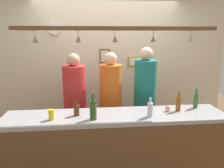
{
  "coord_description": "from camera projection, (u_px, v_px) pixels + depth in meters",
  "views": [
    {
      "loc": [
        -0.3,
        -2.81,
        1.95
      ],
      "look_at": [
        0.0,
        0.1,
        1.27
      ],
      "focal_mm": 34.86,
      "sensor_mm": 36.0,
      "label": 1
    }
  ],
  "objects": [
    {
      "name": "back_wall",
      "position": [
        106.0,
        70.0,
        3.97
      ],
      "size": [
        4.4,
        0.06,
        2.6
      ],
      "primitive_type": "cube",
      "color": "beige",
      "rests_on": "ground_plane"
    },
    {
      "name": "bar_counter",
      "position": [
        117.0,
        145.0,
        2.56
      ],
      "size": [
        2.7,
        0.55,
        0.99
      ],
      "color": "#99999E",
      "rests_on": "ground_plane"
    },
    {
      "name": "overhead_glass_rack",
      "position": [
        116.0,
        28.0,
        2.45
      ],
      "size": [
        2.2,
        0.36,
        0.04
      ],
      "primitive_type": "cube",
      "color": "brown"
    },
    {
      "name": "hanging_wineglass_far_left",
      "position": [
        35.0,
        39.0,
        2.41
      ],
      "size": [
        0.07,
        0.07,
        0.13
      ],
      "color": "silver",
      "rests_on": "overhead_glass_rack"
    },
    {
      "name": "hanging_wineglass_left",
      "position": [
        78.0,
        39.0,
        2.44
      ],
      "size": [
        0.07,
        0.07,
        0.13
      ],
      "color": "silver",
      "rests_on": "overhead_glass_rack"
    },
    {
      "name": "hanging_wineglass_center_left",
      "position": [
        115.0,
        38.0,
        2.53
      ],
      "size": [
        0.07,
        0.07,
        0.13
      ],
      "color": "silver",
      "rests_on": "overhead_glass_rack"
    },
    {
      "name": "hanging_wineglass_center",
      "position": [
        153.0,
        38.0,
        2.54
      ],
      "size": [
        0.07,
        0.07,
        0.13
      ],
      "color": "silver",
      "rests_on": "overhead_glass_rack"
    },
    {
      "name": "hanging_wineglass_center_right",
      "position": [
        191.0,
        39.0,
        2.5
      ],
      "size": [
        0.07,
        0.07,
        0.13
      ],
      "color": "silver",
      "rests_on": "overhead_glass_rack"
    },
    {
      "name": "person_left_red_shirt",
      "position": [
        75.0,
        97.0,
        3.31
      ],
      "size": [
        0.34,
        0.34,
        1.67
      ],
      "color": "#2D334C",
      "rests_on": "ground_plane"
    },
    {
      "name": "person_middle_orange_shirt",
      "position": [
        111.0,
        96.0,
        3.36
      ],
      "size": [
        0.34,
        0.34,
        1.68
      ],
      "color": "#2D334C",
      "rests_on": "ground_plane"
    },
    {
      "name": "person_right_teal_shirt",
      "position": [
        145.0,
        92.0,
        3.4
      ],
      "size": [
        0.34,
        0.34,
        1.75
      ],
      "color": "#2D334C",
      "rests_on": "ground_plane"
    },
    {
      "name": "bottle_beer_brown_stubby",
      "position": [
        77.0,
        110.0,
        2.59
      ],
      "size": [
        0.07,
        0.07,
        0.18
      ],
      "color": "#512D14",
      "rests_on": "bar_counter"
    },
    {
      "name": "bottle_beer_amber_tall",
      "position": [
        178.0,
        103.0,
        2.74
      ],
      "size": [
        0.06,
        0.06,
        0.26
      ],
      "color": "brown",
      "rests_on": "bar_counter"
    },
    {
      "name": "bottle_soda_clear",
      "position": [
        150.0,
        109.0,
        2.55
      ],
      "size": [
        0.06,
        0.06,
        0.23
      ],
      "color": "silver",
      "rests_on": "bar_counter"
    },
    {
      "name": "bottle_beer_green_import",
      "position": [
        196.0,
        100.0,
        2.86
      ],
      "size": [
        0.06,
        0.06,
        0.26
      ],
      "color": "#336B2D",
      "rests_on": "bar_counter"
    },
    {
      "name": "bottle_champagne_green",
      "position": [
        93.0,
        109.0,
        2.46
      ],
      "size": [
        0.08,
        0.08,
        0.3
      ],
      "color": "#2D5623",
      "rests_on": "bar_counter"
    },
    {
      "name": "drink_can",
      "position": [
        51.0,
        115.0,
        2.46
      ],
      "size": [
        0.07,
        0.07,
        0.12
      ],
      "primitive_type": "cylinder",
      "color": "yellow",
      "rests_on": "bar_counter"
    },
    {
      "name": "cupcake",
      "position": [
        168.0,
        109.0,
        2.74
      ],
      "size": [
        0.06,
        0.06,
        0.08
      ],
      "color": "beige",
      "rests_on": "bar_counter"
    },
    {
      "name": "picture_frame_lower_pair",
      "position": [
        136.0,
        62.0,
        3.94
      ],
      "size": [
        0.3,
        0.02,
        0.18
      ],
      "color": "#B29338",
      "rests_on": "back_wall"
    },
    {
      "name": "picture_frame_crest",
      "position": [
        105.0,
        56.0,
        3.86
      ],
      "size": [
        0.18,
        0.02,
        0.26
      ],
      "color": "brown",
      "rests_on": "back_wall"
    },
    {
      "name": "wall_clock",
      "position": [
        54.0,
        28.0,
        3.66
      ],
      "size": [
        0.22,
        0.03,
        0.22
      ],
      "primitive_type": "cylinder",
      "rotation": [
        1.57,
        0.0,
        0.0
      ],
      "color": "white",
      "rests_on": "back_wall"
    }
  ]
}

